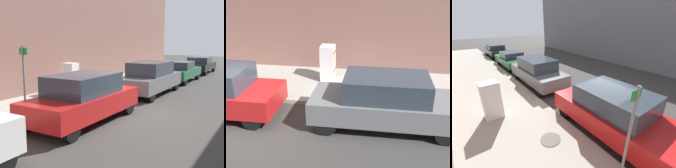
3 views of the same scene
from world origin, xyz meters
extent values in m
plane|color=#383533|center=(0.00, 0.00, 0.00)|extent=(80.00, 80.00, 0.00)
cube|color=#9E998E|center=(-3.99, 0.00, 0.07)|extent=(3.86, 44.00, 0.14)
cube|color=white|center=(-4.37, 2.10, 0.93)|extent=(0.71, 0.59, 1.57)
cube|color=black|center=(-4.37, 2.40, 0.93)|extent=(0.01, 0.01, 1.49)
cube|color=yellow|center=(-4.46, 2.40, 1.16)|extent=(0.16, 0.01, 0.22)
cube|color=red|center=(-4.37, 2.40, 1.43)|extent=(0.64, 0.01, 0.05)
cube|color=red|center=(-4.37, 2.40, 0.61)|extent=(0.64, 0.01, 0.05)
cylinder|color=#47443F|center=(-3.18, -0.51, 0.15)|extent=(0.70, 0.70, 0.02)
cylinder|color=slate|center=(-2.38, -2.73, 1.44)|extent=(0.07, 0.07, 2.60)
cube|color=#198C33|center=(-2.38, -2.71, 2.54)|extent=(0.36, 0.02, 0.24)
cube|color=red|center=(-0.98, -1.34, 0.68)|extent=(1.99, 4.71, 0.70)
cube|color=#2D3842|center=(-0.98, -1.34, 1.38)|extent=(1.75, 2.59, 0.70)
cylinder|color=black|center=(-1.85, 0.44, 0.33)|extent=(0.22, 0.65, 0.65)
cylinder|color=black|center=(-0.12, 0.44, 0.33)|extent=(0.22, 0.65, 0.65)
cylinder|color=black|center=(-0.12, -3.12, 0.33)|extent=(0.22, 0.65, 0.65)
cube|color=slate|center=(-0.98, 4.61, 0.69)|extent=(1.89, 4.75, 0.70)
cube|color=#2D3842|center=(-0.98, 4.61, 1.39)|extent=(1.67, 2.61, 0.70)
cylinder|color=black|center=(-1.80, 6.39, 0.34)|extent=(0.22, 0.67, 0.67)
cylinder|color=black|center=(-0.16, 6.39, 0.34)|extent=(0.22, 0.67, 0.67)
cylinder|color=black|center=(-1.80, 2.82, 0.34)|extent=(0.22, 0.67, 0.67)
cylinder|color=black|center=(-0.16, 2.82, 0.34)|extent=(0.22, 0.67, 0.67)
cube|color=#1E6038|center=(-0.98, 9.82, 0.62)|extent=(1.85, 4.34, 0.55)
cube|color=#2D3842|center=(-0.98, 9.61, 1.15)|extent=(1.63, 1.82, 0.50)
cylinder|color=black|center=(-1.78, 11.39, 0.35)|extent=(0.22, 0.70, 0.70)
cylinder|color=black|center=(-0.18, 11.39, 0.35)|extent=(0.22, 0.70, 0.70)
cylinder|color=black|center=(-1.78, 8.25, 0.35)|extent=(0.22, 0.70, 0.70)
cylinder|color=black|center=(-0.18, 8.25, 0.35)|extent=(0.22, 0.70, 0.70)
cube|color=black|center=(-0.98, 15.43, 0.61)|extent=(1.88, 4.40, 0.55)
cube|color=#2D3842|center=(-0.98, 15.21, 1.14)|extent=(1.65, 1.85, 0.50)
cylinder|color=black|center=(-1.79, 17.04, 0.34)|extent=(0.22, 0.67, 0.67)
cylinder|color=black|center=(-0.17, 17.04, 0.34)|extent=(0.22, 0.67, 0.67)
cylinder|color=black|center=(-1.79, 13.81, 0.34)|extent=(0.22, 0.67, 0.67)
cylinder|color=black|center=(-0.17, 13.81, 0.34)|extent=(0.22, 0.67, 0.67)
camera|label=1|loc=(4.85, -9.14, 2.96)|focal=45.00mm
camera|label=2|loc=(7.19, 4.33, 4.83)|focal=45.00mm
camera|label=3|loc=(-5.20, -4.02, 3.92)|focal=24.00mm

